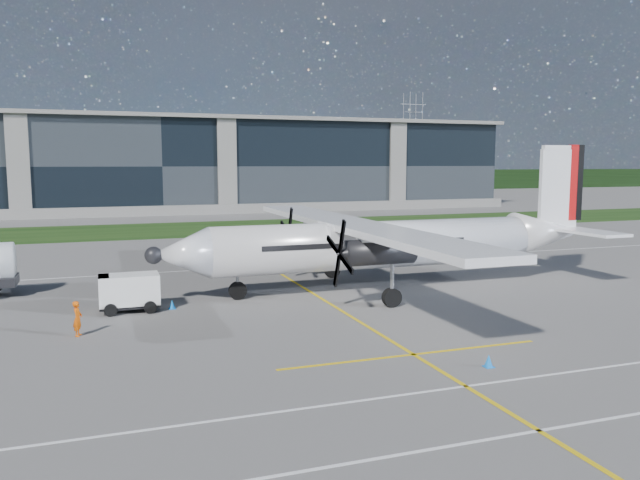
% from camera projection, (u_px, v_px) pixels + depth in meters
% --- Properties ---
extents(ground, '(400.00, 400.00, 0.00)m').
position_uv_depth(ground, '(191.00, 237.00, 68.33)').
color(ground, slate).
rests_on(ground, ground).
extents(grass_strip, '(400.00, 18.00, 0.04)m').
position_uv_depth(grass_strip, '(182.00, 229.00, 75.82)').
color(grass_strip, black).
rests_on(grass_strip, ground).
extents(terminal_building, '(120.00, 20.00, 15.00)m').
position_uv_depth(terminal_building, '(157.00, 166.00, 104.84)').
color(terminal_building, black).
rests_on(terminal_building, ground).
extents(tree_line, '(400.00, 6.00, 6.00)m').
position_uv_depth(tree_line, '(137.00, 183.00, 161.54)').
color(tree_line, black).
rests_on(tree_line, ground).
extents(pylon_east, '(9.00, 4.60, 30.00)m').
position_uv_depth(pylon_east, '(412.00, 141.00, 197.52)').
color(pylon_east, gray).
rests_on(pylon_east, ground).
extents(yellow_taxiway_centerline, '(0.20, 70.00, 0.01)m').
position_uv_depth(yellow_taxiway_centerline, '(299.00, 285.00, 41.25)').
color(yellow_taxiway_centerline, yellow).
rests_on(yellow_taxiway_centerline, ground).
extents(white_lane_line, '(90.00, 0.15, 0.01)m').
position_uv_depth(white_lane_line, '(452.00, 446.00, 17.80)').
color(white_lane_line, white).
rests_on(white_lane_line, ground).
extents(turboprop_aircraft, '(29.92, 31.03, 9.31)m').
position_uv_depth(turboprop_aircraft, '(391.00, 216.00, 39.64)').
color(turboprop_aircraft, white).
rests_on(turboprop_aircraft, ground).
extents(baggage_tug, '(3.37, 2.02, 2.02)m').
position_uv_depth(baggage_tug, '(129.00, 293.00, 33.90)').
color(baggage_tug, white).
rests_on(baggage_tug, ground).
extents(ground_crew_person, '(0.72, 0.88, 1.90)m').
position_uv_depth(ground_crew_person, '(77.00, 316.00, 29.01)').
color(ground_crew_person, '#F25907').
rests_on(ground_crew_person, ground).
extents(safety_cone_nose_stbd, '(0.36, 0.36, 0.50)m').
position_uv_depth(safety_cone_nose_stbd, '(156.00, 298.00, 36.07)').
color(safety_cone_nose_stbd, blue).
rests_on(safety_cone_nose_stbd, ground).
extents(safety_cone_nose_port, '(0.36, 0.36, 0.50)m').
position_uv_depth(safety_cone_nose_port, '(172.00, 304.00, 34.49)').
color(safety_cone_nose_port, blue).
rests_on(safety_cone_nose_port, ground).
extents(safety_cone_portwing, '(0.36, 0.36, 0.50)m').
position_uv_depth(safety_cone_portwing, '(489.00, 361.00, 24.65)').
color(safety_cone_portwing, blue).
rests_on(safety_cone_portwing, ground).
extents(safety_cone_fwd, '(0.36, 0.36, 0.50)m').
position_uv_depth(safety_cone_fwd, '(138.00, 303.00, 34.80)').
color(safety_cone_fwd, blue).
rests_on(safety_cone_fwd, ground).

